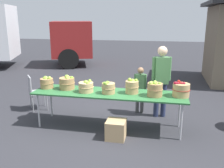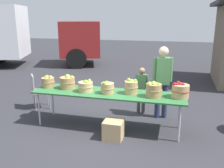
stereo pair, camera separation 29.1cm
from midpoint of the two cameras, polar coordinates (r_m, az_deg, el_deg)
The scene contains 14 objects.
ground_plane at distance 5.28m, azimuth 0.75°, elevation -9.78°, with size 40.00×40.00×0.00m, color #2D2D33.
market_table at distance 5.02m, azimuth 0.78°, elevation -2.35°, with size 3.10×0.76×0.75m.
apple_basket_green_0 at distance 5.53m, azimuth -13.13°, elevation 0.53°, with size 0.29×0.29×0.26m.
apple_basket_green_1 at distance 5.34m, azimuth -8.70°, elevation 0.39°, with size 0.34×0.34×0.29m.
apple_basket_green_2 at distance 5.06m, azimuth -4.47°, elevation -0.51°, with size 0.32×0.32×0.25m.
apple_basket_green_3 at distance 4.93m, azimuth 0.58°, elevation -0.86°, with size 0.28×0.28×0.26m.
apple_basket_green_4 at distance 4.94m, azimuth 6.14°, elevation -0.62°, with size 0.28×0.28×0.31m.
apple_basket_green_5 at distance 4.79m, azimuth 11.30°, elevation -1.31°, with size 0.31×0.31×0.31m.
apple_basket_red_0 at distance 4.87m, azimuth 17.15°, elevation -1.49°, with size 0.34×0.34×0.31m.
vendor_adult at distance 5.58m, azimuth 13.03°, elevation 1.60°, with size 0.42×0.28×1.62m.
child_customer at distance 5.83m, azimuth 8.25°, elevation -0.67°, with size 0.29×0.15×1.11m.
box_truck at distance 12.63m, azimuth -23.49°, elevation 10.55°, with size 7.97×4.63×2.75m.
folding_chair at distance 6.37m, azimuth -15.47°, elevation -1.07°, with size 0.56×0.56×0.86m.
produce_crate at distance 4.73m, azimuth 2.14°, elevation -10.49°, with size 0.36×0.36×0.36m, color tan.
Camera 2 is at (1.31, -4.61, 2.22)m, focal length 39.61 mm.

